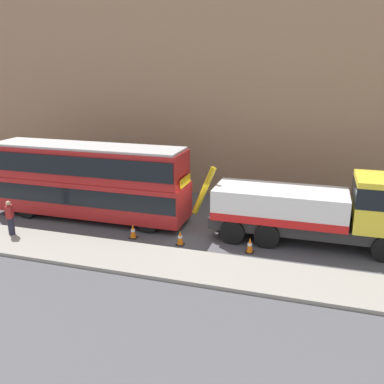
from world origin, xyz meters
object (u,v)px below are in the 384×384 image
Objects in this scene: recovery_tow_truck at (319,208)px; traffic_cone_near_bus at (133,231)px; traffic_cone_near_truck at (250,245)px; double_decker_bus at (88,179)px; traffic_cone_midway at (180,238)px; pedestrian_onlooker at (10,218)px.

recovery_tow_truck is 14.09× the size of traffic_cone_near_bus.
traffic_cone_near_truck is at bearing 0.40° from traffic_cone_near_bus.
double_decker_bus is (-11.98, -0.00, 0.47)m from recovery_tow_truck.
traffic_cone_midway and traffic_cone_near_truck have the same top height.
traffic_cone_near_truck is at bearing -14.44° from pedestrian_onlooker.
traffic_cone_near_truck is (5.69, 0.04, 0.00)m from traffic_cone_near_bus.
recovery_tow_truck is 0.92× the size of double_decker_bus.
recovery_tow_truck reaches higher than traffic_cone_near_truck.
pedestrian_onlooker is at bearing -163.86° from traffic_cone_near_bus.
recovery_tow_truck is at bearing 18.36° from traffic_cone_midway.
traffic_cone_near_truck is at bearing -146.37° from recovery_tow_truck.
traffic_cone_near_bus is (3.47, -1.93, -1.89)m from double_decker_bus.
traffic_cone_near_bus is 1.00× the size of traffic_cone_near_truck.
traffic_cone_near_bus and traffic_cone_near_truck have the same top height.
traffic_cone_near_truck is (9.16, -1.89, -1.89)m from double_decker_bus.
traffic_cone_midway is (5.91, -2.01, -1.89)m from double_decker_bus.
traffic_cone_near_bus is (5.70, 1.65, -0.64)m from pedestrian_onlooker.
pedestrian_onlooker is (-14.22, -3.58, -0.77)m from recovery_tow_truck.
pedestrian_onlooker is at bearing -171.56° from traffic_cone_near_truck.
recovery_tow_truck is 14.09× the size of traffic_cone_midway.
recovery_tow_truck is at bearing 33.80° from traffic_cone_near_truck.
traffic_cone_near_truck is at bearing 2.20° from traffic_cone_midway.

